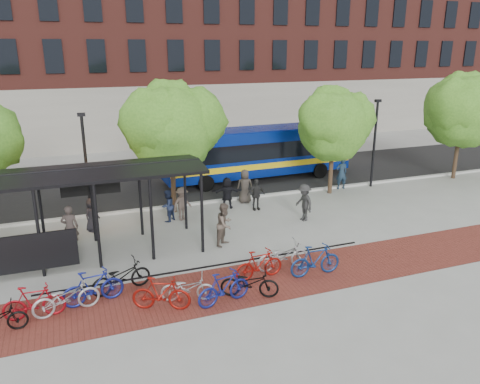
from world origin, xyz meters
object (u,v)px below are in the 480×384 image
object	(u,v)px
pedestrian_4	(256,194)
pedestrian_6	(245,186)
tree_d	(464,107)
pedestrian_0	(92,215)
pedestrian_9	(304,203)
bus_shelter	(60,185)
bike_8	(250,283)
lamp_post_left	(86,164)
pedestrian_7	(341,173)
tree_b	(172,123)
bike_11	(315,260)
bike_7	(224,288)
bike_4	(121,277)
bike_1	(34,302)
bike_5	(161,294)
pedestrian_8	(225,224)
pedestrian_5	(227,193)
pedestrian_1	(70,227)
bike_2	(66,297)
pedestrian_3	(182,204)
bike_3	(93,287)
lamp_post_right	(375,141)
bike_9	(259,264)
bus	(257,150)
bike_10	(283,256)
tree_c	(335,122)
bike_6	(188,288)

from	to	relation	value
pedestrian_4	pedestrian_6	distance (m)	1.26
tree_d	pedestrian_0	size ratio (longest dim) A/B	4.24
pedestrian_4	pedestrian_9	size ratio (longest dim) A/B	0.91
bus_shelter	bike_8	size ratio (longest dim) A/B	5.46
pedestrian_0	pedestrian_9	world-z (taller)	pedestrian_9
lamp_post_left	pedestrian_0	size ratio (longest dim) A/B	3.32
pedestrian_7	bike_8	bearing A→B (deg)	53.09
tree_b	bike_11	world-z (taller)	tree_b
bike_7	tree_b	bearing A→B (deg)	-14.87
bike_4	bike_1	bearing A→B (deg)	92.35
bike_5	bike_8	world-z (taller)	bike_5
pedestrian_8	pedestrian_5	bearing A→B (deg)	28.38
tree_b	pedestrian_6	bearing A→B (deg)	0.90
tree_b	pedestrian_1	bearing A→B (deg)	-149.55
bike_2	bike_7	xyz separation A→B (m)	(4.77, -1.22, 0.03)
bike_2	bike_7	distance (m)	4.93
pedestrian_3	pedestrian_6	distance (m)	3.99
bike_3	bike_4	xyz separation A→B (m)	(0.94, 0.50, -0.05)
bike_5	bike_11	size ratio (longest dim) A/B	0.95
bike_8	bike_4	bearing A→B (deg)	89.32
lamp_post_right	bike_4	bearing A→B (deg)	-153.97
bike_5	pedestrian_1	distance (m)	6.50
pedestrian_4	pedestrian_8	bearing A→B (deg)	-126.97
tree_d	bike_7	size ratio (longest dim) A/B	3.46
pedestrian_6	pedestrian_7	distance (m)	6.19
bike_7	bike_9	size ratio (longest dim) A/B	1.03
tree_b	pedestrian_9	distance (m)	7.35
bike_2	pedestrian_3	world-z (taller)	pedestrian_3
bus_shelter	bike_5	world-z (taller)	bus_shelter
bike_2	pedestrian_0	xyz separation A→B (m)	(1.23, 6.82, 0.24)
bus	pedestrian_8	bearing A→B (deg)	-121.70
bike_10	pedestrian_4	world-z (taller)	pedestrian_4
pedestrian_8	bus_shelter	bearing A→B (deg)	129.16
bike_2	pedestrian_0	world-z (taller)	pedestrian_0
tree_c	bike_8	distance (m)	13.10
pedestrian_3	pedestrian_9	distance (m)	5.81
lamp_post_left	bike_10	world-z (taller)	lamp_post_left
tree_c	lamp_post_left	distance (m)	13.16
bike_7	pedestrian_1	world-z (taller)	pedestrian_1
tree_d	pedestrian_0	world-z (taller)	tree_d
bus_shelter	lamp_post_left	xyz separation A→B (m)	(1.13, 4.08, -0.25)
bike_2	bike_4	bearing A→B (deg)	-76.86
pedestrian_3	bike_8	bearing A→B (deg)	-111.96
lamp_post_right	bike_7	distance (m)	15.87
tree_c	tree_d	world-z (taller)	tree_d
bike_11	tree_b	bearing A→B (deg)	21.09
bus_shelter	tree_b	bearing A→B (deg)	36.21
bus_shelter	pedestrian_0	distance (m)	3.57
bike_10	pedestrian_3	world-z (taller)	pedestrian_3
bike_6	bike_9	distance (m)	2.84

